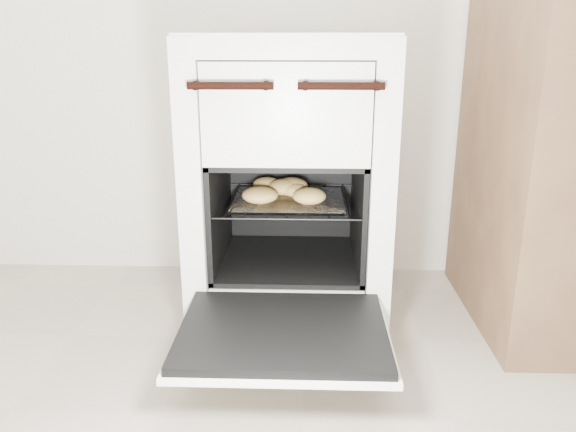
% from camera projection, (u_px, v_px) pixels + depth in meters
% --- Properties ---
extents(stove, '(0.53, 0.60, 0.82)m').
position_uv_depth(stove, '(290.00, 188.00, 1.63)').
color(stove, silver).
rests_on(stove, ground).
extents(oven_door, '(0.48, 0.37, 0.03)m').
position_uv_depth(oven_door, '(283.00, 333.00, 1.27)').
color(oven_door, black).
rests_on(oven_door, stove).
extents(oven_rack, '(0.39, 0.37, 0.01)m').
position_uv_depth(oven_rack, '(289.00, 200.00, 1.58)').
color(oven_rack, black).
rests_on(oven_rack, stove).
extents(foil_sheet, '(0.30, 0.27, 0.01)m').
position_uv_depth(foil_sheet, '(289.00, 200.00, 1.56)').
color(foil_sheet, silver).
rests_on(foil_sheet, oven_rack).
extents(baked_rolls, '(0.25, 0.25, 0.05)m').
position_uv_depth(baked_rolls, '(284.00, 189.00, 1.57)').
color(baked_rolls, '#E1B15A').
rests_on(baked_rolls, foil_sheet).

